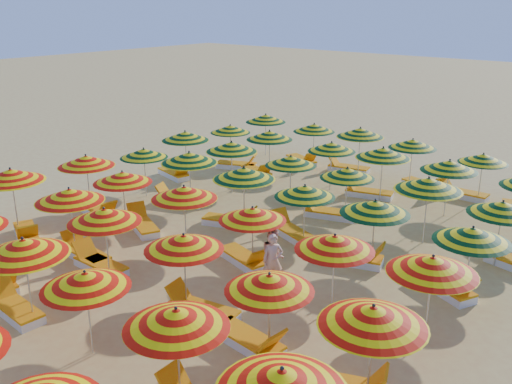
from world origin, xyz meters
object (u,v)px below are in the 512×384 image
(umbrella_38, at_px, (332,147))
(lounger_15, at_px, (99,211))
(umbrella_33, at_px, (347,173))
(lounger_32, at_px, (463,194))
(umbrella_21, at_px, (252,214))
(umbrella_26, at_px, (244,174))
(umbrella_8, at_px, (23,247))
(beachgoer_b, at_px, (273,255))
(lounger_26, at_px, (237,165))
(umbrella_15, at_px, (184,242))
(umbrella_35, at_px, (503,208))
(lounger_28, at_px, (368,193))
(lounger_22, at_px, (445,287))
(lounger_24, at_px, (329,213))
(umbrella_9, at_px, (85,280))
(umbrella_39, at_px, (383,153))
(umbrella_13, at_px, (69,195))
(lounger_19, at_px, (231,221))
(lounger_11, at_px, (100,265))
(lounger_17, at_px, (244,259))
(umbrella_37, at_px, (269,135))
(umbrella_23, at_px, (432,265))
(lounger_12, at_px, (202,310))
(umbrella_20, at_px, (184,193))
(umbrella_24, at_px, (144,153))
(umbrella_31, at_px, (231,147))
(lounger_27, at_px, (257,172))
(lounger_18, at_px, (180,200))
(lounger_31, at_px, (424,185))
(lounger_13, at_px, (250,341))
(lounger_16, at_px, (143,225))
(lounger_21, at_px, (353,258))
(umbrella_40, at_px, (449,166))
(umbrella_45, at_px, (413,144))
(umbrella_43, at_px, (314,128))
(umbrella_19, at_px, (122,177))
(umbrella_46, at_px, (483,158))
(umbrella_12, at_px, (11,175))
(beachgoer_a, at_px, (273,260))
(umbrella_30, at_px, (185,136))
(lounger_9, at_px, (26,233))
(umbrella_28, at_px, (375,207))
(umbrella_22, at_px, (335,243))
(umbrella_25, at_px, (189,158))
(umbrella_44, at_px, (360,132))
(umbrella_10, at_px, (176,319))
(umbrella_32, at_px, (291,161))
(umbrella_17, at_px, (373,316))
(lounger_23, at_px, (174,174))
(umbrella_18, at_px, (86,161))
(umbrella_14, at_px, (104,216))

(umbrella_38, xyz_separation_m, lounger_15, (-4.51, -7.36, -1.53))
(umbrella_33, xyz_separation_m, lounger_32, (2.11, 4.80, -1.50))
(umbrella_21, bearing_deg, umbrella_26, 134.99)
(umbrella_8, height_order, beachgoer_b, umbrella_8)
(lounger_26, bearing_deg, umbrella_15, -78.30)
(umbrella_35, distance_m, lounger_28, 6.48)
(lounger_22, relative_size, lounger_24, 0.99)
(umbrella_9, xyz_separation_m, umbrella_39, (0.09, 12.19, 0.15))
(umbrella_13, relative_size, lounger_19, 1.24)
(lounger_11, height_order, lounger_17, same)
(umbrella_37, bearing_deg, umbrella_23, -35.75)
(lounger_12, bearing_deg, umbrella_20, -48.78)
(umbrella_21, xyz_separation_m, umbrella_24, (-7.09, 2.28, -0.03))
(umbrella_31, height_order, lounger_27, umbrella_31)
(umbrella_13, distance_m, lounger_18, 5.15)
(umbrella_9, bearing_deg, lounger_22, 57.32)
(lounger_31, bearing_deg, umbrella_37, -138.17)
(lounger_13, height_order, lounger_17, same)
(lounger_17, distance_m, lounger_24, 4.51)
(umbrella_37, xyz_separation_m, lounger_16, (0.46, -7.02, -1.60))
(lounger_21, relative_size, lounger_32, 1.05)
(umbrella_40, relative_size, umbrella_45, 0.96)
(umbrella_43, xyz_separation_m, lounger_26, (-2.22, -2.52, -1.52))
(umbrella_19, distance_m, umbrella_37, 7.29)
(umbrella_13, distance_m, lounger_22, 10.27)
(lounger_15, relative_size, lounger_21, 0.98)
(umbrella_23, distance_m, umbrella_46, 9.87)
(umbrella_12, relative_size, beachgoer_a, 1.69)
(umbrella_9, bearing_deg, lounger_27, 114.49)
(umbrella_30, relative_size, lounger_9, 1.23)
(lounger_22, bearing_deg, umbrella_28, -158.00)
(umbrella_22, relative_size, umbrella_24, 0.97)
(umbrella_28, bearing_deg, umbrella_30, 165.92)
(umbrella_9, height_order, lounger_11, umbrella_9)
(umbrella_19, xyz_separation_m, umbrella_25, (0.23, 2.64, 0.12))
(umbrella_23, distance_m, umbrella_44, 12.14)
(umbrella_10, relative_size, umbrella_32, 1.21)
(umbrella_17, distance_m, lounger_23, 14.96)
(umbrella_35, bearing_deg, beachgoer_b, -133.05)
(umbrella_17, relative_size, umbrella_39, 0.97)
(umbrella_31, bearing_deg, lounger_11, -77.16)
(lounger_17, relative_size, lounger_24, 1.00)
(lounger_17, bearing_deg, umbrella_19, -159.02)
(lounger_27, xyz_separation_m, lounger_32, (7.60, 2.73, 0.00))
(umbrella_32, height_order, lounger_13, umbrella_32)
(lounger_27, bearing_deg, lounger_11, -54.77)
(umbrella_12, height_order, umbrella_18, umbrella_12)
(umbrella_22, bearing_deg, umbrella_15, -140.93)
(umbrella_14, relative_size, beachgoer_b, 1.47)
(umbrella_35, bearing_deg, lounger_16, -154.69)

